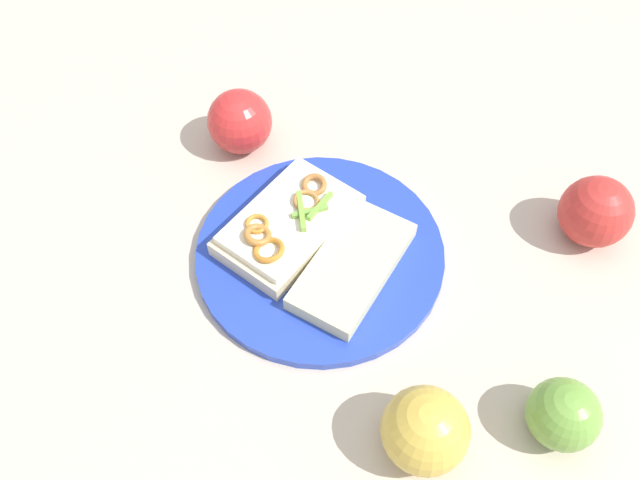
{
  "coord_description": "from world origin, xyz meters",
  "views": [
    {
      "loc": [
        0.25,
        0.36,
        0.65
      ],
      "look_at": [
        0.0,
        0.0,
        0.03
      ],
      "focal_mm": 37.58,
      "sensor_mm": 36.0,
      "label": 1
    }
  ],
  "objects_px": {
    "plate": "(320,253)",
    "bread_slice_side": "(353,266)",
    "sandwich": "(288,223)",
    "apple_1": "(596,212)",
    "apple_2": "(240,122)",
    "apple_3": "(425,430)",
    "apple_0": "(563,414)"
  },
  "relations": [
    {
      "from": "plate",
      "to": "bread_slice_side",
      "type": "height_order",
      "value": "bread_slice_side"
    },
    {
      "from": "sandwich",
      "to": "apple_1",
      "type": "distance_m",
      "value": 0.35
    },
    {
      "from": "apple_1",
      "to": "apple_2",
      "type": "height_order",
      "value": "same"
    },
    {
      "from": "plate",
      "to": "apple_3",
      "type": "xyz_separation_m",
      "value": [
        0.05,
        0.24,
        0.04
      ]
    },
    {
      "from": "bread_slice_side",
      "to": "apple_3",
      "type": "relative_size",
      "value": 1.94
    },
    {
      "from": "apple_0",
      "to": "apple_2",
      "type": "bearing_deg",
      "value": -84.41
    },
    {
      "from": "plate",
      "to": "apple_2",
      "type": "xyz_separation_m",
      "value": [
        -0.02,
        -0.21,
        0.04
      ]
    },
    {
      "from": "apple_0",
      "to": "apple_1",
      "type": "distance_m",
      "value": 0.25
    },
    {
      "from": "apple_0",
      "to": "apple_1",
      "type": "xyz_separation_m",
      "value": [
        -0.21,
        -0.15,
        0.01
      ]
    },
    {
      "from": "sandwich",
      "to": "apple_0",
      "type": "xyz_separation_m",
      "value": [
        -0.08,
        0.35,
        0.01
      ]
    },
    {
      "from": "sandwich",
      "to": "apple_0",
      "type": "distance_m",
      "value": 0.36
    },
    {
      "from": "bread_slice_side",
      "to": "apple_1",
      "type": "xyz_separation_m",
      "value": [
        -0.26,
        0.11,
        0.02
      ]
    },
    {
      "from": "apple_0",
      "to": "apple_1",
      "type": "height_order",
      "value": "apple_1"
    },
    {
      "from": "bread_slice_side",
      "to": "plate",
      "type": "bearing_deg",
      "value": 82.96
    },
    {
      "from": "bread_slice_side",
      "to": "apple_0",
      "type": "distance_m",
      "value": 0.26
    },
    {
      "from": "apple_0",
      "to": "apple_3",
      "type": "bearing_deg",
      "value": -27.95
    },
    {
      "from": "apple_3",
      "to": "apple_1",
      "type": "bearing_deg",
      "value": -166.03
    },
    {
      "from": "apple_0",
      "to": "apple_2",
      "type": "relative_size",
      "value": 0.85
    },
    {
      "from": "sandwich",
      "to": "plate",
      "type": "bearing_deg",
      "value": -89.17
    },
    {
      "from": "plate",
      "to": "apple_0",
      "type": "relative_size",
      "value": 4.07
    },
    {
      "from": "bread_slice_side",
      "to": "apple_1",
      "type": "bearing_deg",
      "value": -47.03
    },
    {
      "from": "apple_0",
      "to": "plate",
      "type": "bearing_deg",
      "value": -76.98
    },
    {
      "from": "apple_1",
      "to": "apple_2",
      "type": "bearing_deg",
      "value": -54.57
    },
    {
      "from": "apple_3",
      "to": "apple_2",
      "type": "bearing_deg",
      "value": -98.96
    },
    {
      "from": "plate",
      "to": "apple_3",
      "type": "relative_size",
      "value": 3.44
    },
    {
      "from": "apple_2",
      "to": "apple_3",
      "type": "height_order",
      "value": "same"
    },
    {
      "from": "plate",
      "to": "apple_3",
      "type": "height_order",
      "value": "apple_3"
    },
    {
      "from": "bread_slice_side",
      "to": "apple_0",
      "type": "bearing_deg",
      "value": -101.58
    },
    {
      "from": "sandwich",
      "to": "apple_1",
      "type": "height_order",
      "value": "apple_1"
    },
    {
      "from": "apple_3",
      "to": "apple_0",
      "type": "bearing_deg",
      "value": 152.05
    },
    {
      "from": "plate",
      "to": "apple_2",
      "type": "relative_size",
      "value": 3.47
    },
    {
      "from": "apple_2",
      "to": "sandwich",
      "type": "bearing_deg",
      "value": 78.04
    }
  ]
}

